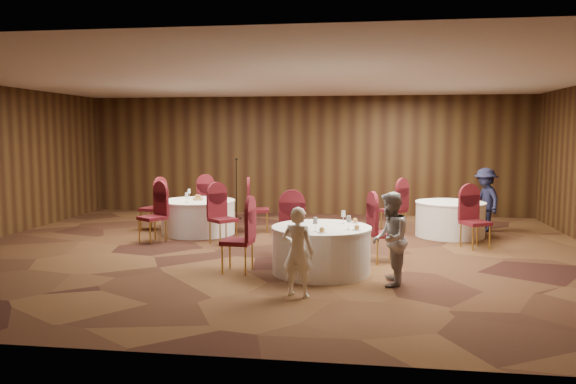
# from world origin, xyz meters

# --- Properties ---
(ground) EXTENTS (12.00, 12.00, 0.00)m
(ground) POSITION_xyz_m (0.00, 0.00, 0.00)
(ground) COLOR black
(ground) RESTS_ON ground
(room_shell) EXTENTS (12.00, 12.00, 12.00)m
(room_shell) POSITION_xyz_m (0.00, 0.00, 1.96)
(room_shell) COLOR silver
(room_shell) RESTS_ON ground
(table_main) EXTENTS (1.57, 1.57, 0.74)m
(table_main) POSITION_xyz_m (0.97, -1.50, 0.38)
(table_main) COLOR white
(table_main) RESTS_ON ground
(table_left) EXTENTS (1.63, 1.63, 0.74)m
(table_left) POSITION_xyz_m (-1.99, 1.60, 0.38)
(table_left) COLOR white
(table_left) RESTS_ON ground
(table_right) EXTENTS (1.47, 1.47, 0.74)m
(table_right) POSITION_xyz_m (3.45, 2.07, 0.38)
(table_right) COLOR white
(table_right) RESTS_ON ground
(chairs_main) EXTENTS (2.95, 1.79, 1.00)m
(chairs_main) POSITION_xyz_m (0.66, -0.88, 0.50)
(chairs_main) COLOR #450D13
(chairs_main) RESTS_ON ground
(chairs_left) EXTENTS (3.05, 3.06, 1.00)m
(chairs_left) POSITION_xyz_m (-1.96, 1.61, 0.50)
(chairs_left) COLOR #450D13
(chairs_left) RESTS_ON ground
(chairs_right) EXTENTS (2.20, 2.27, 1.00)m
(chairs_right) POSITION_xyz_m (3.01, 1.63, 0.50)
(chairs_right) COLOR #450D13
(chairs_right) RESTS_ON ground
(tabletop_main) EXTENTS (1.07, 1.12, 0.22)m
(tabletop_main) POSITION_xyz_m (1.13, -1.59, 0.84)
(tabletop_main) COLOR silver
(tabletop_main) RESTS_ON table_main
(tabletop_left) EXTENTS (0.81, 0.82, 0.22)m
(tabletop_left) POSITION_xyz_m (-1.99, 1.60, 0.82)
(tabletop_left) COLOR silver
(tabletop_left) RESTS_ON table_left
(tabletop_right) EXTENTS (0.08, 0.08, 0.22)m
(tabletop_right) POSITION_xyz_m (3.65, 1.83, 0.90)
(tabletop_right) COLOR silver
(tabletop_right) RESTS_ON table_right
(mic_stand) EXTENTS (0.24, 0.24, 1.57)m
(mic_stand) POSITION_xyz_m (-1.65, 3.82, 0.45)
(mic_stand) COLOR black
(mic_stand) RESTS_ON ground
(woman_a) EXTENTS (0.50, 0.39, 1.23)m
(woman_a) POSITION_xyz_m (0.76, -2.83, 0.61)
(woman_a) COLOR white
(woman_a) RESTS_ON ground
(woman_b) EXTENTS (0.58, 0.71, 1.36)m
(woman_b) POSITION_xyz_m (2.01, -2.08, 0.68)
(woman_b) COLOR #A3A3A7
(woman_b) RESTS_ON ground
(man_c) EXTENTS (0.81, 1.05, 1.43)m
(man_c) POSITION_xyz_m (4.31, 2.80, 0.71)
(man_c) COLOR black
(man_c) RESTS_ON ground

